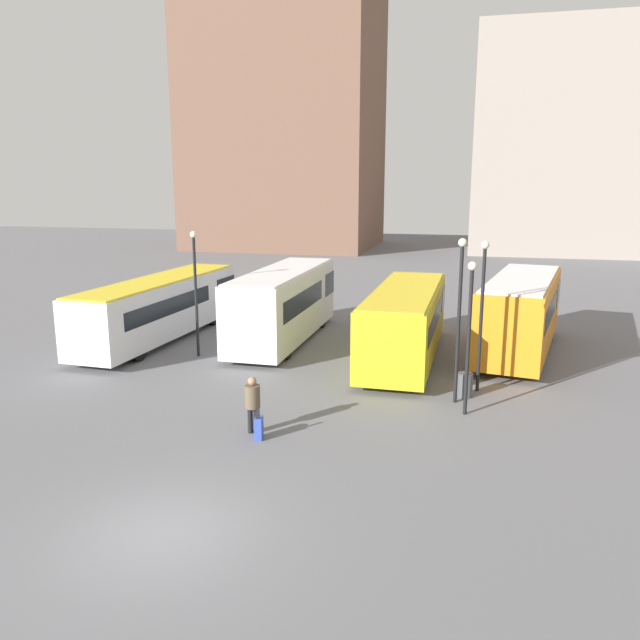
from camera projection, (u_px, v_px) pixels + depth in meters
name	position (u px, v px, depth m)	size (l,w,h in m)	color
ground_plane	(164.00, 532.00, 13.19)	(160.00, 160.00, 0.00)	slate
building_block_left	(286.00, 67.00, 68.75)	(19.82, 17.45, 39.53)	brown
building_block_right	(599.00, 143.00, 62.83)	(24.63, 11.20, 22.39)	gray
bus_0	(161.00, 306.00, 29.24)	(2.97, 11.46, 2.88)	silver
bus_1	(284.00, 302.00, 28.98)	(2.56, 9.75, 3.33)	silver
bus_2	(405.00, 320.00, 26.01)	(2.69, 10.04, 2.97)	gold
bus_3	(521.00, 312.00, 26.79)	(4.09, 9.48, 3.32)	orange
traveler	(253.00, 400.00, 18.23)	(0.51, 0.51, 1.72)	black
suitcase	(259.00, 428.00, 17.92)	(0.27, 0.40, 0.98)	#334CB2
lamp_post_0	(482.00, 304.00, 21.49)	(0.28, 0.28, 5.32)	black
lamp_post_1	(195.00, 283.00, 25.94)	(0.28, 0.28, 5.30)	black
lamp_post_2	(459.00, 308.00, 20.32)	(0.28, 0.28, 5.51)	black
lamp_post_3	(469.00, 325.00, 19.29)	(0.28, 0.28, 4.90)	black
trash_bin	(465.00, 385.00, 21.45)	(0.52, 0.52, 0.85)	#47474C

